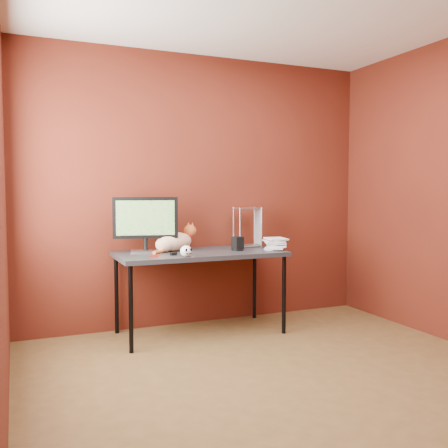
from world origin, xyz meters
name	(u,v)px	position (x,y,z in m)	size (l,w,h in m)	color
room	(294,169)	(0.00, 0.00, 1.45)	(3.52, 3.52, 2.61)	#51391B
desk	(200,257)	(-0.15, 1.37, 0.70)	(1.50, 0.70, 0.75)	black
monitor	(146,222)	(-0.62, 1.48, 1.03)	(0.56, 0.24, 0.49)	#ADADB2
cat	(175,241)	(-0.35, 1.50, 0.84)	(0.48, 0.36, 0.26)	#CD6C2B
skull_mug	(186,251)	(-0.38, 1.08, 0.80)	(0.10, 0.10, 0.09)	white
speaker	(238,244)	(0.20, 1.31, 0.81)	(0.11, 0.11, 0.13)	black
book_stack	(266,186)	(0.48, 1.31, 1.34)	(0.28, 0.29, 1.19)	beige
wire_rack	(247,227)	(0.41, 1.56, 0.94)	(0.24, 0.20, 0.39)	#ADADB2
pocket_knife	(154,256)	(-0.62, 1.21, 0.76)	(0.07, 0.02, 0.01)	#AF150D
black_gadget	(173,254)	(-0.45, 1.22, 0.76)	(0.06, 0.03, 0.03)	black
washer	(193,256)	(-0.32, 1.08, 0.75)	(0.04, 0.04, 0.00)	#ADADB2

